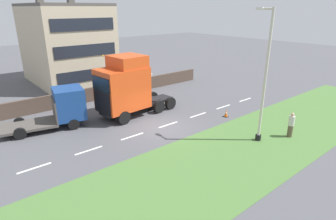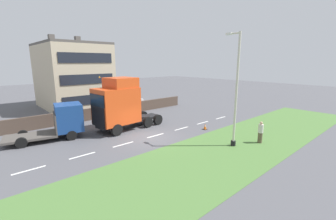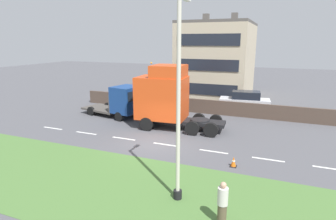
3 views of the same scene
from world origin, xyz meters
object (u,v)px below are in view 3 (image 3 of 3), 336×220
Objects in this scene: parked_car at (245,102)px; traffic_cone_lead at (233,162)px; lamp_post at (179,113)px; lorry_cab at (165,97)px; pedestrian at (222,204)px; flatbed_truck at (123,101)px.

traffic_cone_lead is (-12.43, -0.98, -0.72)m from parked_car.
parked_car is 16.78m from lamp_post.
traffic_cone_lead is at bearing -134.30° from lorry_cab.
traffic_cone_lead is at bearing 4.41° from pedestrian.
pedestrian is 5.25m from traffic_cone_lead.
flatbed_truck is at bearing 69.65° from lorry_cab.
flatbed_truck is 14.09m from lamp_post.
flatbed_truck is 1.29× the size of parked_car.
lorry_cab is 9.03m from parked_car.
lorry_cab is at bearing 49.93° from traffic_cone_lead.
parked_car is at bearing -2.58° from lamp_post.
parked_car is at bearing 4.49° from pedestrian.
parked_car is 8.23× the size of traffic_cone_lead.
parked_car is (7.25, -5.18, -1.46)m from lorry_cab.
pedestrian is at bearing -117.61° from lamp_post.
flatbed_truck is (1.32, 4.56, -0.96)m from lorry_cab.
lamp_post reaches higher than parked_car.
lorry_cab is at bearing 32.30° from pedestrian.
flatbed_truck is 3.54× the size of pedestrian.
pedestrian is at bearing -151.93° from lorry_cab.
flatbed_truck is 11.41m from parked_car.
pedestrian is (-10.39, -6.57, -1.60)m from lorry_cab.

